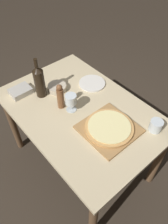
# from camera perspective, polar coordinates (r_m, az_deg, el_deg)

# --- Properties ---
(ground_plane) EXTENTS (12.00, 12.00, 0.00)m
(ground_plane) POSITION_cam_1_polar(r_m,az_deg,el_deg) (2.29, -0.77, -12.78)
(ground_plane) COLOR #382D23
(dining_table) EXTENTS (0.86, 1.27, 0.77)m
(dining_table) POSITION_cam_1_polar(r_m,az_deg,el_deg) (1.74, -0.98, -1.77)
(dining_table) COLOR #CCB78E
(dining_table) RESTS_ON ground_plane
(cutting_board) EXTENTS (0.36, 0.36, 0.02)m
(cutting_board) POSITION_cam_1_polar(r_m,az_deg,el_deg) (1.54, 6.56, -4.42)
(cutting_board) COLOR #A87A47
(cutting_board) RESTS_ON dining_table
(pizza) EXTENTS (0.34, 0.34, 0.02)m
(pizza) POSITION_cam_1_polar(r_m,az_deg,el_deg) (1.52, 6.62, -3.94)
(pizza) COLOR tan
(pizza) RESTS_ON cutting_board
(wine_bottle) EXTENTS (0.08, 0.08, 0.34)m
(wine_bottle) POSITION_cam_1_polar(r_m,az_deg,el_deg) (1.72, -11.59, 7.89)
(wine_bottle) COLOR black
(wine_bottle) RESTS_ON dining_table
(pepper_mill) EXTENTS (0.05, 0.05, 0.22)m
(pepper_mill) POSITION_cam_1_polar(r_m,az_deg,el_deg) (1.62, -6.21, 3.98)
(pepper_mill) COLOR brown
(pepper_mill) RESTS_ON dining_table
(wine_glass) EXTENTS (0.09, 0.09, 0.15)m
(wine_glass) POSITION_cam_1_polar(r_m,az_deg,el_deg) (1.59, -3.46, 3.17)
(wine_glass) COLOR silver
(wine_glass) RESTS_ON dining_table
(small_bowl) EXTENTS (0.15, 0.15, 0.05)m
(small_bowl) POSITION_cam_1_polar(r_m,az_deg,el_deg) (1.82, -7.00, 6.36)
(small_bowl) COLOR beige
(small_bowl) RESTS_ON dining_table
(drinking_tumbler) EXTENTS (0.09, 0.09, 0.08)m
(drinking_tumbler) POSITION_cam_1_polar(r_m,az_deg,el_deg) (1.58, 18.27, -3.40)
(drinking_tumbler) COLOR silver
(drinking_tumbler) RESTS_ON dining_table
(dinner_plate) EXTENTS (0.22, 0.22, 0.01)m
(dinner_plate) POSITION_cam_1_polar(r_m,az_deg,el_deg) (1.88, 2.13, 7.50)
(dinner_plate) COLOR silver
(dinner_plate) RESTS_ON dining_table
(food_container) EXTENTS (0.17, 0.13, 0.05)m
(food_container) POSITION_cam_1_polar(r_m,az_deg,el_deg) (1.85, -16.24, 5.25)
(food_container) COLOR #BCB7AD
(food_container) RESTS_ON dining_table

